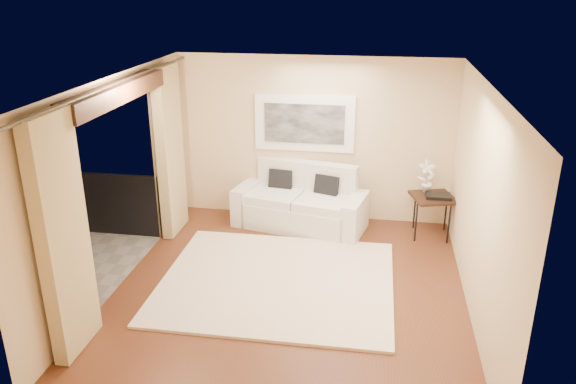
% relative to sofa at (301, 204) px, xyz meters
% --- Properties ---
extents(floor, '(5.00, 5.00, 0.00)m').
position_rel_sofa_xyz_m(floor, '(0.14, -2.09, -0.36)').
color(floor, brown).
rests_on(floor, ground).
extents(room_shell, '(5.00, 6.40, 5.00)m').
position_rel_sofa_xyz_m(room_shell, '(-1.99, -2.09, 2.16)').
color(room_shell, white).
rests_on(room_shell, ground).
extents(balcony, '(1.81, 2.60, 1.17)m').
position_rel_sofa_xyz_m(balcony, '(-3.17, -2.09, -0.18)').
color(balcony, '#605B56').
rests_on(balcony, ground).
extents(curtains, '(0.16, 4.80, 2.64)m').
position_rel_sofa_xyz_m(curtains, '(-1.97, -2.09, 0.98)').
color(curtains, tan).
rests_on(curtains, ground).
extents(artwork, '(1.62, 0.07, 0.92)m').
position_rel_sofa_xyz_m(artwork, '(-0.02, 0.37, 1.26)').
color(artwork, white).
rests_on(artwork, room_shell).
extents(rug, '(3.07, 2.68, 0.04)m').
position_rel_sofa_xyz_m(rug, '(-0.06, -1.93, -0.34)').
color(rug, beige).
rests_on(rug, floor).
extents(sofa, '(2.23, 1.31, 1.01)m').
position_rel_sofa_xyz_m(sofa, '(0.00, 0.00, 0.00)').
color(sofa, silver).
rests_on(sofa, floor).
extents(side_table, '(0.76, 0.76, 0.67)m').
position_rel_sofa_xyz_m(side_table, '(2.07, -0.09, 0.25)').
color(side_table, black).
rests_on(side_table, floor).
extents(tray, '(0.38, 0.28, 0.05)m').
position_rel_sofa_xyz_m(tray, '(2.14, -0.14, 0.34)').
color(tray, black).
rests_on(tray, side_table).
extents(orchid, '(0.31, 0.25, 0.52)m').
position_rel_sofa_xyz_m(orchid, '(1.96, 0.06, 0.57)').
color(orchid, white).
rests_on(orchid, side_table).
extents(bistro_table, '(0.79, 0.79, 0.80)m').
position_rel_sofa_xyz_m(bistro_table, '(-3.43, -2.64, 0.36)').
color(bistro_table, black).
rests_on(bistro_table, balcony).
extents(balcony_chair_far, '(0.41, 0.42, 0.87)m').
position_rel_sofa_xyz_m(balcony_chair_far, '(-2.99, -2.16, 0.14)').
color(balcony_chair_far, black).
rests_on(balcony_chair_far, balcony).
extents(balcony_chair_near, '(0.49, 0.49, 0.91)m').
position_rel_sofa_xyz_m(balcony_chair_near, '(-2.88, -2.23, 0.17)').
color(balcony_chair_near, black).
rests_on(balcony_chair_near, balcony).
extents(candle, '(0.06, 0.06, 0.07)m').
position_rel_sofa_xyz_m(candle, '(-3.39, -2.48, 0.48)').
color(candle, red).
rests_on(candle, bistro_table).
extents(glass_a, '(0.06, 0.06, 0.12)m').
position_rel_sofa_xyz_m(glass_a, '(-3.32, -2.76, 0.50)').
color(glass_a, silver).
rests_on(glass_a, bistro_table).
extents(glass_b, '(0.06, 0.06, 0.12)m').
position_rel_sofa_xyz_m(glass_b, '(-3.25, -2.65, 0.50)').
color(glass_b, white).
rests_on(glass_b, bistro_table).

